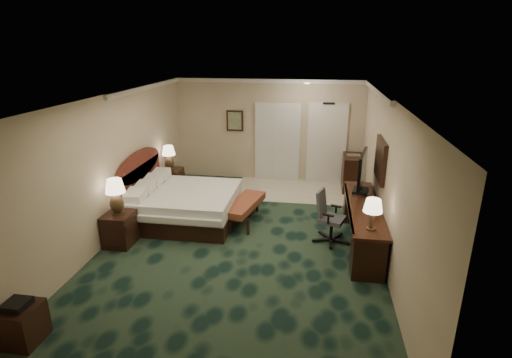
% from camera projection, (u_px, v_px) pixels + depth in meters
% --- Properties ---
extents(floor, '(5.00, 7.50, 0.00)m').
position_uv_depth(floor, '(243.00, 241.00, 7.58)').
color(floor, black).
rests_on(floor, ground).
extents(ceiling, '(5.00, 7.50, 0.00)m').
position_uv_depth(ceiling, '(241.00, 98.00, 6.70)').
color(ceiling, white).
rests_on(ceiling, wall_back).
extents(wall_back, '(5.00, 0.00, 2.70)m').
position_uv_depth(wall_back, '(268.00, 131.00, 10.65)').
color(wall_back, tan).
rests_on(wall_back, ground).
extents(wall_front, '(5.00, 0.00, 2.70)m').
position_uv_depth(wall_front, '(166.00, 300.00, 3.63)').
color(wall_front, tan).
rests_on(wall_front, ground).
extents(wall_left, '(0.00, 7.50, 2.70)m').
position_uv_depth(wall_left, '(112.00, 167.00, 7.50)').
color(wall_left, tan).
rests_on(wall_left, ground).
extents(wall_right, '(0.00, 7.50, 2.70)m').
position_uv_depth(wall_right, '(387.00, 181.00, 6.78)').
color(wall_right, tan).
rests_on(wall_right, ground).
extents(crown_molding, '(5.00, 7.50, 0.10)m').
position_uv_depth(crown_molding, '(241.00, 101.00, 6.72)').
color(crown_molding, silver).
rests_on(crown_molding, wall_back).
extents(tile_patch, '(3.20, 1.70, 0.01)m').
position_uv_depth(tile_patch, '(299.00, 191.00, 10.16)').
color(tile_patch, beige).
rests_on(tile_patch, ground).
extents(headboard, '(0.12, 2.00, 1.40)m').
position_uv_depth(headboard, '(141.00, 183.00, 8.64)').
color(headboard, '#461610').
rests_on(headboard, ground).
extents(entry_door, '(1.02, 0.06, 2.18)m').
position_uv_depth(entry_door, '(326.00, 144.00, 10.49)').
color(entry_door, silver).
rests_on(entry_door, ground).
extents(closet_doors, '(1.20, 0.06, 2.10)m').
position_uv_depth(closet_doors, '(277.00, 142.00, 10.67)').
color(closet_doors, silver).
rests_on(closet_doors, ground).
extents(wall_art, '(0.45, 0.06, 0.55)m').
position_uv_depth(wall_art, '(235.00, 121.00, 10.66)').
color(wall_art, '#496658').
rests_on(wall_art, wall_back).
extents(wall_mirror, '(0.05, 0.95, 0.75)m').
position_uv_depth(wall_mirror, '(381.00, 160.00, 7.28)').
color(wall_mirror, white).
rests_on(wall_mirror, wall_right).
extents(bed, '(2.07, 1.92, 0.66)m').
position_uv_depth(bed, '(186.00, 205.00, 8.40)').
color(bed, white).
rests_on(bed, ground).
extents(nightstand_near, '(0.49, 0.56, 0.61)m').
position_uv_depth(nightstand_near, '(120.00, 229.00, 7.38)').
color(nightstand_near, black).
rests_on(nightstand_near, ground).
extents(nightstand_far, '(0.49, 0.56, 0.61)m').
position_uv_depth(nightstand_far, '(172.00, 181.00, 9.95)').
color(nightstand_far, black).
rests_on(nightstand_far, ground).
extents(lamp_near, '(0.45, 0.45, 0.67)m').
position_uv_depth(lamp_near, '(116.00, 197.00, 7.18)').
color(lamp_near, '#311C12').
rests_on(lamp_near, nightstand_near).
extents(lamp_far, '(0.35, 0.35, 0.61)m').
position_uv_depth(lamp_far, '(169.00, 158.00, 9.73)').
color(lamp_far, '#311C12').
rests_on(lamp_far, nightstand_far).
extents(bed_bench, '(0.75, 1.43, 0.46)m').
position_uv_depth(bed_bench, '(244.00, 211.00, 8.35)').
color(bed_bench, maroon).
rests_on(bed_bench, ground).
extents(side_table, '(0.47, 0.47, 0.50)m').
position_uv_depth(side_table, '(21.00, 324.00, 4.96)').
color(side_table, black).
rests_on(side_table, ground).
extents(desk, '(0.57, 2.67, 0.77)m').
position_uv_depth(desk, '(362.00, 225.00, 7.37)').
color(desk, black).
rests_on(desk, ground).
extents(tv, '(0.29, 1.03, 0.81)m').
position_uv_depth(tv, '(362.00, 172.00, 7.79)').
color(tv, black).
rests_on(tv, desk).
extents(desk_lamp, '(0.34, 0.34, 0.52)m').
position_uv_depth(desk_lamp, '(372.00, 214.00, 6.23)').
color(desk_lamp, '#311C12').
rests_on(desk_lamp, desk).
extents(desk_chair, '(0.72, 0.70, 0.99)m').
position_uv_depth(desk_chair, '(332.00, 217.00, 7.42)').
color(desk_chair, '#4C4C4C').
rests_on(desk_chair, ground).
extents(minibar, '(0.47, 0.85, 0.90)m').
position_uv_depth(minibar, '(352.00, 173.00, 10.10)').
color(minibar, black).
rests_on(minibar, ground).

